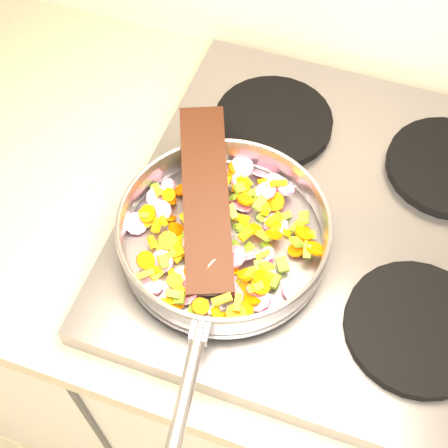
% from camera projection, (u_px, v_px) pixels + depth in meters
% --- Properties ---
extents(cooktop, '(0.60, 0.60, 0.04)m').
position_uv_depth(cooktop, '(335.00, 224.00, 0.93)').
color(cooktop, '#939399').
rests_on(cooktop, counter_top).
extents(grate_fl, '(0.19, 0.19, 0.02)m').
position_uv_depth(grate_fl, '(214.00, 265.00, 0.86)').
color(grate_fl, black).
rests_on(grate_fl, cooktop).
extents(grate_fr, '(0.19, 0.19, 0.02)m').
position_uv_depth(grate_fr, '(417.00, 327.00, 0.81)').
color(grate_fr, black).
rests_on(grate_fr, cooktop).
extents(grate_bl, '(0.19, 0.19, 0.02)m').
position_uv_depth(grate_bl, '(273.00, 121.00, 1.00)').
color(grate_bl, black).
rests_on(grate_bl, cooktop).
extents(saute_pan, '(0.33, 0.49, 0.06)m').
position_uv_depth(saute_pan, '(224.00, 233.00, 0.84)').
color(saute_pan, '#9E9EA5').
rests_on(saute_pan, grate_fl).
extents(vegetable_heap, '(0.29, 0.27, 0.05)m').
position_uv_depth(vegetable_heap, '(221.00, 235.00, 0.85)').
color(vegetable_heap, '#E55C01').
rests_on(vegetable_heap, saute_pan).
extents(wooden_spatula, '(0.16, 0.28, 0.07)m').
position_uv_depth(wooden_spatula, '(206.00, 197.00, 0.85)').
color(wooden_spatula, black).
rests_on(wooden_spatula, saute_pan).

